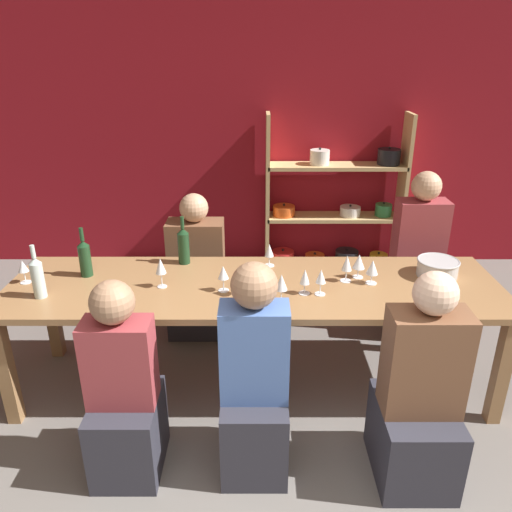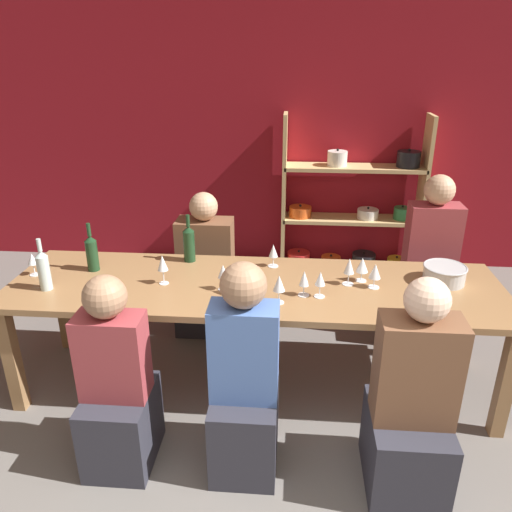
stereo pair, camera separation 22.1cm
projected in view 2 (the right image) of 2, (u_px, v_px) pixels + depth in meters
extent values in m
cube|color=maroon|center=(281.00, 133.00, 4.91)|extent=(8.80, 0.06, 2.70)
cube|color=tan|center=(284.00, 194.00, 4.94)|extent=(0.04, 0.30, 1.56)
cube|color=tan|center=(422.00, 197.00, 4.85)|extent=(0.04, 0.30, 1.56)
cube|color=tan|center=(347.00, 267.00, 5.19)|extent=(1.34, 0.30, 0.04)
cylinder|color=red|center=(299.00, 258.00, 5.20)|extent=(0.23, 0.23, 0.13)
sphere|color=black|center=(299.00, 251.00, 5.17)|extent=(0.02, 0.02, 0.02)
cylinder|color=#E0561E|center=(331.00, 261.00, 5.18)|extent=(0.20, 0.20, 0.09)
sphere|color=black|center=(331.00, 255.00, 5.16)|extent=(0.02, 0.02, 0.02)
cylinder|color=black|center=(363.00, 260.00, 5.15)|extent=(0.24, 0.24, 0.14)
sphere|color=black|center=(364.00, 253.00, 5.12)|extent=(0.02, 0.02, 0.02)
cylinder|color=gold|center=(396.00, 262.00, 5.13)|extent=(0.18, 0.18, 0.10)
sphere|color=black|center=(397.00, 257.00, 5.11)|extent=(0.02, 0.02, 0.02)
cube|color=tan|center=(350.00, 219.00, 4.99)|extent=(1.34, 0.30, 0.04)
cylinder|color=#E0561E|center=(300.00, 212.00, 5.00)|extent=(0.22, 0.22, 0.10)
sphere|color=black|center=(300.00, 206.00, 4.98)|extent=(0.02, 0.02, 0.02)
cylinder|color=silver|center=(368.00, 214.00, 4.95)|extent=(0.21, 0.21, 0.09)
sphere|color=black|center=(368.00, 208.00, 4.93)|extent=(0.02, 0.02, 0.02)
cylinder|color=#338447|center=(402.00, 213.00, 4.92)|extent=(0.17, 0.17, 0.12)
sphere|color=black|center=(403.00, 206.00, 4.89)|extent=(0.02, 0.02, 0.02)
cube|color=tan|center=(354.00, 168.00, 4.79)|extent=(1.34, 0.30, 0.04)
cylinder|color=silver|center=(337.00, 158.00, 4.76)|extent=(0.19, 0.19, 0.14)
sphere|color=black|center=(338.00, 150.00, 4.73)|extent=(0.02, 0.02, 0.02)
cylinder|color=black|center=(409.00, 159.00, 4.71)|extent=(0.22, 0.22, 0.15)
sphere|color=black|center=(410.00, 150.00, 4.68)|extent=(0.02, 0.02, 0.02)
cube|color=olive|center=(255.00, 287.00, 3.14)|extent=(3.10, 0.88, 0.04)
cube|color=olive|center=(12.00, 360.00, 3.07)|extent=(0.08, 0.08, 0.72)
cube|color=olive|center=(506.00, 384.00, 2.85)|extent=(0.08, 0.08, 0.72)
cube|color=olive|center=(63.00, 304.00, 3.73)|extent=(0.08, 0.08, 0.72)
cube|color=olive|center=(467.00, 320.00, 3.51)|extent=(0.08, 0.08, 0.72)
cylinder|color=#B7BABC|center=(444.00, 274.00, 3.14)|extent=(0.26, 0.26, 0.11)
torus|color=#B7BABC|center=(445.00, 267.00, 3.12)|extent=(0.27, 0.27, 0.01)
cylinder|color=#19381E|center=(92.00, 256.00, 3.29)|extent=(0.08, 0.08, 0.21)
cone|color=#19381E|center=(90.00, 239.00, 3.25)|extent=(0.08, 0.08, 0.03)
cylinder|color=#19381E|center=(89.00, 230.00, 3.22)|extent=(0.03, 0.03, 0.09)
cylinder|color=#19381E|center=(189.00, 246.00, 3.43)|extent=(0.08, 0.08, 0.22)
cone|color=#19381E|center=(188.00, 229.00, 3.38)|extent=(0.08, 0.08, 0.04)
cylinder|color=#19381E|center=(188.00, 221.00, 3.36)|extent=(0.03, 0.03, 0.08)
cylinder|color=#B2C6C1|center=(44.00, 273.00, 3.03)|extent=(0.07, 0.07, 0.22)
cone|color=#B2C6C1|center=(41.00, 254.00, 2.98)|extent=(0.07, 0.07, 0.03)
cylinder|color=#B2C6C1|center=(39.00, 245.00, 2.96)|extent=(0.03, 0.03, 0.08)
cylinder|color=white|center=(35.00, 275.00, 3.26)|extent=(0.07, 0.07, 0.00)
cylinder|color=white|center=(34.00, 269.00, 3.24)|extent=(0.01, 0.01, 0.07)
cone|color=white|center=(32.00, 259.00, 3.22)|extent=(0.06, 0.06, 0.07)
cylinder|color=maroon|center=(33.00, 261.00, 3.22)|extent=(0.04, 0.04, 0.03)
cylinder|color=white|center=(224.00, 289.00, 3.06)|extent=(0.07, 0.07, 0.00)
cylinder|color=white|center=(223.00, 283.00, 3.05)|extent=(0.01, 0.01, 0.08)
cone|color=white|center=(223.00, 271.00, 3.02)|extent=(0.07, 0.07, 0.08)
cylinder|color=beige|center=(223.00, 274.00, 3.02)|extent=(0.04, 0.04, 0.03)
cylinder|color=white|center=(348.00, 284.00, 3.13)|extent=(0.07, 0.07, 0.00)
cylinder|color=white|center=(348.00, 278.00, 3.12)|extent=(0.01, 0.01, 0.07)
cone|color=white|center=(349.00, 266.00, 3.08)|extent=(0.06, 0.06, 0.10)
cylinder|color=beige|center=(349.00, 270.00, 3.09)|extent=(0.04, 0.04, 0.04)
cylinder|color=white|center=(373.00, 287.00, 3.09)|extent=(0.07, 0.07, 0.00)
cylinder|color=white|center=(374.00, 282.00, 3.08)|extent=(0.01, 0.01, 0.06)
cone|color=white|center=(375.00, 271.00, 3.05)|extent=(0.07, 0.07, 0.09)
cylinder|color=white|center=(319.00, 296.00, 2.98)|extent=(0.06, 0.06, 0.00)
cylinder|color=white|center=(320.00, 290.00, 2.96)|extent=(0.01, 0.01, 0.07)
cone|color=white|center=(320.00, 278.00, 2.93)|extent=(0.06, 0.06, 0.09)
cylinder|color=white|center=(237.00, 294.00, 3.01)|extent=(0.06, 0.06, 0.00)
cylinder|color=white|center=(237.00, 288.00, 2.99)|extent=(0.01, 0.01, 0.08)
cone|color=white|center=(237.00, 276.00, 2.96)|extent=(0.08, 0.08, 0.08)
cylinder|color=maroon|center=(237.00, 279.00, 2.97)|extent=(0.04, 0.04, 0.03)
cylinder|color=white|center=(303.00, 295.00, 2.99)|extent=(0.07, 0.07, 0.00)
cylinder|color=white|center=(304.00, 290.00, 2.98)|extent=(0.01, 0.01, 0.06)
cone|color=white|center=(304.00, 278.00, 2.95)|extent=(0.06, 0.06, 0.09)
cylinder|color=beige|center=(304.00, 282.00, 2.96)|extent=(0.03, 0.03, 0.04)
cylinder|color=white|center=(361.00, 281.00, 3.18)|extent=(0.07, 0.07, 0.00)
cylinder|color=white|center=(361.00, 276.00, 3.16)|extent=(0.01, 0.01, 0.06)
cone|color=white|center=(362.00, 265.00, 3.13)|extent=(0.08, 0.08, 0.09)
cylinder|color=maroon|center=(362.00, 268.00, 3.14)|extent=(0.04, 0.04, 0.04)
cylinder|color=white|center=(279.00, 302.00, 2.91)|extent=(0.06, 0.06, 0.00)
cylinder|color=white|center=(279.00, 296.00, 2.89)|extent=(0.01, 0.01, 0.08)
cone|color=white|center=(279.00, 283.00, 2.86)|extent=(0.07, 0.07, 0.10)
cylinder|color=maroon|center=(279.00, 287.00, 2.87)|extent=(0.04, 0.04, 0.04)
cylinder|color=white|center=(164.00, 283.00, 3.14)|extent=(0.06, 0.06, 0.00)
cylinder|color=white|center=(164.00, 276.00, 3.12)|extent=(0.01, 0.01, 0.09)
cone|color=white|center=(162.00, 263.00, 3.09)|extent=(0.07, 0.07, 0.10)
cylinder|color=beige|center=(163.00, 267.00, 3.10)|extent=(0.04, 0.04, 0.04)
cylinder|color=white|center=(273.00, 266.00, 3.39)|extent=(0.07, 0.07, 0.00)
cylinder|color=white|center=(273.00, 261.00, 3.37)|extent=(0.01, 0.01, 0.07)
cone|color=white|center=(273.00, 251.00, 3.34)|extent=(0.06, 0.06, 0.09)
cylinder|color=beige|center=(273.00, 254.00, 3.35)|extent=(0.03, 0.03, 0.03)
cube|color=#2D2D38|center=(405.00, 449.00, 2.58)|extent=(0.39, 0.49, 0.43)
cube|color=brown|center=(417.00, 370.00, 2.39)|extent=(0.39, 0.21, 0.55)
sphere|color=beige|center=(427.00, 300.00, 2.24)|extent=(0.21, 0.21, 0.21)
cube|color=#2D2D38|center=(422.00, 307.00, 3.93)|extent=(0.38, 0.47, 0.49)
cube|color=#99383D|center=(432.00, 243.00, 3.72)|extent=(0.38, 0.21, 0.60)
sphere|color=tan|center=(440.00, 190.00, 3.57)|extent=(0.22, 0.22, 0.22)
cube|color=#2D2D38|center=(245.00, 429.00, 2.70)|extent=(0.35, 0.43, 0.46)
cube|color=#4C70B7|center=(244.00, 352.00, 2.51)|extent=(0.35, 0.19, 0.52)
sphere|color=#9E7556|center=(243.00, 285.00, 2.36)|extent=(0.23, 0.23, 0.23)
cube|color=#2D2D38|center=(207.00, 299.00, 4.11)|extent=(0.44, 0.55, 0.44)
cube|color=brown|center=(205.00, 248.00, 3.93)|extent=(0.44, 0.24, 0.47)
sphere|color=tan|center=(203.00, 206.00, 3.80)|extent=(0.22, 0.22, 0.22)
cube|color=#2D2D38|center=(122.00, 426.00, 2.73)|extent=(0.35, 0.43, 0.44)
cube|color=#99383D|center=(113.00, 356.00, 2.56)|extent=(0.35, 0.19, 0.47)
sphere|color=#9E7556|center=(105.00, 297.00, 2.42)|extent=(0.22, 0.22, 0.22)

